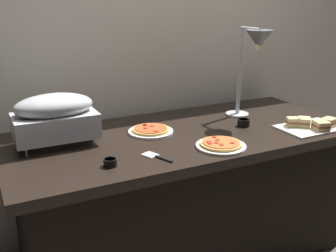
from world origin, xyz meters
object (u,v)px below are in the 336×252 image
at_px(pizza_plate_center, 151,130).
at_px(sauce_cup_far, 110,162).
at_px(sandwich_platter, 312,125).
at_px(serving_spatula, 157,157).
at_px(sauce_cup_near, 244,122).
at_px(pizza_plate_front, 221,145).
at_px(heat_lamp, 255,49).
at_px(chafing_dish, 55,116).

relative_size(pizza_plate_center, sauce_cup_far, 4.10).
distance_m(sandwich_platter, serving_spatula, 0.94).
distance_m(sauce_cup_near, serving_spatula, 0.67).
bearing_deg(pizza_plate_front, sauce_cup_near, 36.68).
xyz_separation_m(heat_lamp, sauce_cup_far, (-0.95, -0.27, -0.40)).
xyz_separation_m(pizza_plate_front, sandwich_platter, (0.61, 0.01, 0.01)).
bearing_deg(sauce_cup_near, sauce_cup_far, -166.81).
relative_size(heat_lamp, sandwich_platter, 1.52).
xyz_separation_m(chafing_dish, sandwich_platter, (1.31, -0.37, -0.13)).
height_order(sandwich_platter, sauce_cup_near, sandwich_platter).
bearing_deg(heat_lamp, sauce_cup_far, -164.33).
bearing_deg(sauce_cup_near, sandwich_platter, -34.52).
xyz_separation_m(pizza_plate_front, sauce_cup_near, (0.30, 0.22, 0.01)).
relative_size(sauce_cup_near, sauce_cup_far, 1.17).
relative_size(pizza_plate_center, serving_spatula, 1.42).
bearing_deg(pizza_plate_front, heat_lamp, 36.14).
distance_m(heat_lamp, sauce_cup_near, 0.41).
xyz_separation_m(sauce_cup_far, serving_spatula, (0.22, -0.00, -0.02)).
relative_size(pizza_plate_front, sauce_cup_far, 4.16).
height_order(heat_lamp, sauce_cup_near, heat_lamp).
height_order(pizza_plate_front, serving_spatula, pizza_plate_front).
bearing_deg(heat_lamp, pizza_plate_center, 174.34).
bearing_deg(heat_lamp, sandwich_platter, -53.04).
bearing_deg(sauce_cup_near, serving_spatula, -162.39).
height_order(sandwich_platter, sauce_cup_far, sandwich_platter).
height_order(chafing_dish, serving_spatula, chafing_dish).
height_order(heat_lamp, pizza_plate_front, heat_lamp).
bearing_deg(heat_lamp, pizza_plate_front, -143.86).
bearing_deg(serving_spatula, pizza_plate_center, 70.28).
relative_size(pizza_plate_front, sandwich_platter, 0.70).
xyz_separation_m(pizza_plate_front, sauce_cup_far, (-0.55, 0.02, 0.01)).
xyz_separation_m(chafing_dish, heat_lamp, (1.10, -0.10, 0.27)).
relative_size(sandwich_platter, sauce_cup_near, 5.07).
xyz_separation_m(pizza_plate_center, sauce_cup_near, (0.52, -0.13, 0.01)).
distance_m(pizza_plate_front, sauce_cup_near, 0.38).
bearing_deg(pizza_plate_front, sandwich_platter, 1.30).
bearing_deg(sauce_cup_far, pizza_plate_center, 44.08).
distance_m(heat_lamp, pizza_plate_center, 0.74).
height_order(heat_lamp, pizza_plate_center, heat_lamp).
distance_m(pizza_plate_center, sauce_cup_far, 0.47).
relative_size(sauce_cup_far, serving_spatula, 0.35).
distance_m(sandwich_platter, sauce_cup_near, 0.37).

